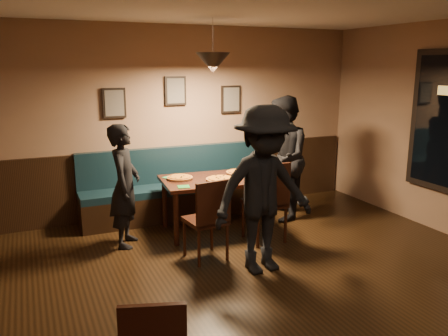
# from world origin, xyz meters

# --- Properties ---
(floor) EXTENTS (7.00, 7.00, 0.00)m
(floor) POSITION_xyz_m (0.00, 0.00, 0.00)
(floor) COLOR black
(floor) RESTS_ON ground
(wall_back) EXTENTS (6.00, 0.00, 6.00)m
(wall_back) POSITION_xyz_m (0.00, 3.50, 1.40)
(wall_back) COLOR #8C704F
(wall_back) RESTS_ON ground
(wainscot) EXTENTS (5.88, 0.06, 1.00)m
(wainscot) POSITION_xyz_m (0.00, 3.47, 0.50)
(wainscot) COLOR black
(wainscot) RESTS_ON ground
(booth_bench) EXTENTS (3.00, 0.60, 1.00)m
(booth_bench) POSITION_xyz_m (0.00, 3.20, 0.50)
(booth_bench) COLOR #0F232D
(booth_bench) RESTS_ON ground
(picture_left) EXTENTS (0.32, 0.04, 0.42)m
(picture_left) POSITION_xyz_m (-0.90, 3.47, 1.70)
(picture_left) COLOR black
(picture_left) RESTS_ON wall_back
(picture_center) EXTENTS (0.32, 0.04, 0.42)m
(picture_center) POSITION_xyz_m (0.00, 3.47, 1.85)
(picture_center) COLOR black
(picture_center) RESTS_ON wall_back
(picture_right) EXTENTS (0.32, 0.04, 0.42)m
(picture_right) POSITION_xyz_m (0.90, 3.47, 1.70)
(picture_right) COLOR black
(picture_right) RESTS_ON wall_back
(pendant_lamp) EXTENTS (0.44, 0.44, 0.25)m
(pendant_lamp) POSITION_xyz_m (0.18, 2.45, 2.25)
(pendant_lamp) COLOR black
(pendant_lamp) RESTS_ON ceiling
(dining_table) EXTENTS (1.44, 0.99, 0.73)m
(dining_table) POSITION_xyz_m (0.18, 2.45, 0.37)
(dining_table) COLOR black
(dining_table) RESTS_ON floor
(chair_near_left) EXTENTS (0.48, 0.48, 0.97)m
(chair_near_left) POSITION_xyz_m (-0.25, 1.64, 0.49)
(chair_near_left) COLOR black
(chair_near_left) RESTS_ON floor
(chair_near_right) EXTENTS (0.47, 0.47, 1.05)m
(chair_near_right) POSITION_xyz_m (0.64, 1.86, 0.53)
(chair_near_right) COLOR black
(chair_near_right) RESTS_ON floor
(diner_left) EXTENTS (0.56, 0.66, 1.53)m
(diner_left) POSITION_xyz_m (-1.01, 2.42, 0.77)
(diner_left) COLOR black
(diner_left) RESTS_ON floor
(diner_right) EXTENTS (0.98, 1.08, 1.80)m
(diner_right) POSITION_xyz_m (1.29, 2.53, 0.90)
(diner_right) COLOR black
(diner_right) RESTS_ON floor
(diner_front) EXTENTS (1.21, 0.74, 1.83)m
(diner_front) POSITION_xyz_m (0.21, 1.09, 0.91)
(diner_front) COLOR black
(diner_front) RESTS_ON floor
(pizza_a) EXTENTS (0.46, 0.46, 0.04)m
(pizza_a) POSITION_xyz_m (-0.24, 2.60, 0.75)
(pizza_a) COLOR #C58925
(pizza_a) RESTS_ON dining_table
(pizza_b) EXTENTS (0.51, 0.51, 0.04)m
(pizza_b) POSITION_xyz_m (0.22, 2.29, 0.76)
(pizza_b) COLOR orange
(pizza_b) RESTS_ON dining_table
(pizza_c) EXTENTS (0.42, 0.42, 0.04)m
(pizza_c) POSITION_xyz_m (0.61, 2.57, 0.75)
(pizza_c) COLOR orange
(pizza_c) RESTS_ON dining_table
(soda_glass) EXTENTS (0.10, 0.10, 0.17)m
(soda_glass) POSITION_xyz_m (0.75, 2.20, 0.82)
(soda_glass) COLOR black
(soda_glass) RESTS_ON dining_table
(tabasco_bottle) EXTENTS (0.03, 0.03, 0.11)m
(tabasco_bottle) POSITION_xyz_m (0.75, 2.36, 0.79)
(tabasco_bottle) COLOR #A81305
(tabasco_bottle) RESTS_ON dining_table
(napkin_a) EXTENTS (0.18, 0.18, 0.01)m
(napkin_a) POSITION_xyz_m (-0.36, 2.74, 0.74)
(napkin_a) COLOR #217D42
(napkin_a) RESTS_ON dining_table
(napkin_b) EXTENTS (0.17, 0.17, 0.01)m
(napkin_b) POSITION_xyz_m (-0.32, 2.20, 0.74)
(napkin_b) COLOR #207A2A
(napkin_b) RESTS_ON dining_table
(cutlery_set) EXTENTS (0.17, 0.07, 0.00)m
(cutlery_set) POSITION_xyz_m (0.20, 2.10, 0.74)
(cutlery_set) COLOR #BABABE
(cutlery_set) RESTS_ON dining_table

